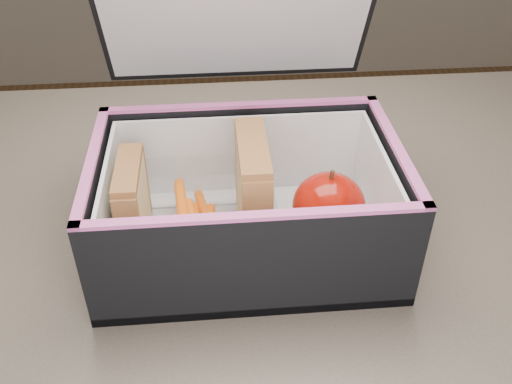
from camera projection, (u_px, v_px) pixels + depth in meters
kitchen_table at (307, 292)px, 0.70m from camera, size 1.20×0.80×0.75m
lunch_bag at (247, 193)px, 0.60m from camera, size 0.31×0.29×0.30m
plastic_tub at (195, 214)px, 0.60m from camera, size 0.17×0.12×0.07m
sandwich_left at (133, 205)px, 0.58m from camera, size 0.02×0.09×0.10m
sandwich_right at (253, 191)px, 0.59m from camera, size 0.03×0.10×0.12m
carrot_sticks at (196, 225)px, 0.60m from camera, size 0.05×0.14×0.03m
paper_napkin at (322, 229)px, 0.62m from camera, size 0.09×0.10×0.01m
red_apple at (329, 206)px, 0.59m from camera, size 0.09×0.09×0.08m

